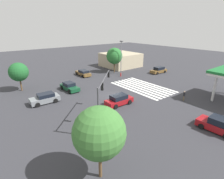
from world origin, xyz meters
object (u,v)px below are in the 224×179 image
at_px(car_5, 45,98).
at_px(tree_corner_c, 99,133).
at_px(pedestrian, 184,95).
at_px(car_1, 218,125).
at_px(traffic_signal_mast, 103,92).
at_px(tree_corner_b, 114,56).
at_px(car_4, 70,87).
at_px(car_0, 83,73).
at_px(car_2, 119,100).
at_px(car_3, 159,70).
at_px(tree_corner_a, 19,72).
at_px(fire_hydrant, 121,75).
at_px(street_light_pole_a, 121,55).

distance_m(car_5, tree_corner_c, 17.22).
bearing_deg(pedestrian, car_5, 11.34).
distance_m(car_1, car_5, 23.44).
xyz_separation_m(traffic_signal_mast, tree_corner_b, (18.69, -16.86, 0.00)).
distance_m(traffic_signal_mast, car_4, 14.15).
height_order(car_0, car_2, car_2).
height_order(car_0, car_3, car_3).
distance_m(car_5, tree_corner_b, 21.98).
bearing_deg(car_4, pedestrian, 34.88).
bearing_deg(tree_corner_b, car_1, 164.72).
bearing_deg(tree_corner_a, car_5, -169.03).
bearing_deg(car_3, tree_corner_c, 32.86).
bearing_deg(tree_corner_c, car_2, -46.63).
relative_size(pedestrian, tree_corner_b, 0.26).
bearing_deg(car_1, car_5, 30.63).
xyz_separation_m(traffic_signal_mast, fire_hydrant, (14.82, -15.68, -3.74)).
distance_m(car_3, street_light_pole_a, 10.47).
bearing_deg(fire_hydrant, car_0, 47.37).
distance_m(car_3, car_4, 23.29).
bearing_deg(car_0, car_4, 137.25).
bearing_deg(tree_corner_a, car_4, -126.97).
bearing_deg(car_3, traffic_signal_mast, 26.73).
bearing_deg(car_0, car_1, -178.76).
bearing_deg(pedestrian, car_1, 102.34).
relative_size(car_0, car_5, 1.10).
bearing_deg(pedestrian, car_0, -30.07).
bearing_deg(pedestrian, car_3, -82.20).
relative_size(car_3, car_4, 1.01).
bearing_deg(car_5, tree_corner_b, -156.39).
xyz_separation_m(tree_corner_a, tree_corner_b, (-0.12, -21.75, 0.68)).
xyz_separation_m(car_0, tree_corner_a, (-2.07, 13.99, 2.83)).
bearing_deg(street_light_pole_a, car_0, 60.05).
bearing_deg(tree_corner_a, car_0, -81.58).
height_order(car_1, tree_corner_b, tree_corner_b).
relative_size(traffic_signal_mast, car_1, 1.37).
bearing_deg(fire_hydrant, car_4, 95.35).
relative_size(car_3, tree_corner_a, 0.89).
xyz_separation_m(traffic_signal_mast, car_4, (13.55, -2.10, -3.48)).
bearing_deg(tree_corner_c, fire_hydrant, -44.14).
relative_size(traffic_signal_mast, car_2, 1.33).
bearing_deg(tree_corner_a, tree_corner_c, -179.51).
bearing_deg(car_2, street_light_pole_a, 49.40).
bearing_deg(car_0, tree_corner_a, 99.33).
distance_m(traffic_signal_mast, car_1, 13.42).
relative_size(car_3, pedestrian, 2.88).
bearing_deg(car_0, car_3, -119.59).
xyz_separation_m(car_4, pedestrian, (-15.61, -12.10, 0.21)).
xyz_separation_m(car_0, car_3, (-9.54, -16.19, 0.06)).
xyz_separation_m(traffic_signal_mast, tree_corner_c, (-6.15, 4.67, -0.14)).
height_order(traffic_signal_mast, car_0, traffic_signal_mast).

